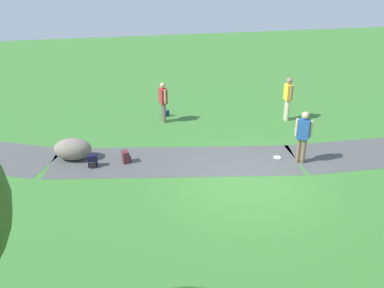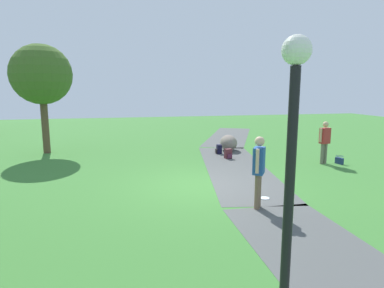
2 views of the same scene
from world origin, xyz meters
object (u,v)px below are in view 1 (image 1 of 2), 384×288
object	(u,v)px
woman_with_handbag	(163,100)
spare_backpack_on_lawn	(126,157)
man_near_boulder	(288,96)
passerby_on_path	(303,134)
backpack_by_boulder	(93,161)
frisbee_on_grass	(277,157)
lawn_boulder	(73,149)
handbag_on_grass	(165,113)

from	to	relation	value
woman_with_handbag	spare_backpack_on_lawn	distance (m)	3.74
woman_with_handbag	man_near_boulder	xyz separation A→B (m)	(-4.88, 0.78, 0.09)
passerby_on_path	backpack_by_boulder	size ratio (longest dim) A/B	4.36
man_near_boulder	backpack_by_boulder	distance (m)	8.07
frisbee_on_grass	lawn_boulder	bearing A→B (deg)	-10.61
passerby_on_path	backpack_by_boulder	xyz separation A→B (m)	(6.56, -1.04, -0.82)
man_near_boulder	passerby_on_path	xyz separation A→B (m)	(1.05, 3.60, -0.01)
man_near_boulder	passerby_on_path	distance (m)	3.75
passerby_on_path	spare_backpack_on_lawn	xyz separation A→B (m)	(5.51, -1.12, -0.82)
lawn_boulder	passerby_on_path	world-z (taller)	passerby_on_path
backpack_by_boulder	woman_with_handbag	bearing A→B (deg)	-129.34
lawn_boulder	woman_with_handbag	size ratio (longest dim) A/B	0.83
woman_with_handbag	handbag_on_grass	xyz separation A→B (m)	(-0.15, -0.59, -0.80)
lawn_boulder	frisbee_on_grass	bearing A→B (deg)	169.39
woman_with_handbag	passerby_on_path	world-z (taller)	passerby_on_path
man_near_boulder	handbag_on_grass	bearing A→B (deg)	-16.06
lawn_boulder	man_near_boulder	bearing A→B (deg)	-167.00
passerby_on_path	frisbee_on_grass	size ratio (longest dim) A/B	7.11
backpack_by_boulder	frisbee_on_grass	bearing A→B (deg)	174.47
lawn_boulder	spare_backpack_on_lawn	xyz separation A→B (m)	(-1.67, 0.58, -0.17)
passerby_on_path	spare_backpack_on_lawn	size ratio (longest dim) A/B	4.36
backpack_by_boulder	frisbee_on_grass	world-z (taller)	backpack_by_boulder
lawn_boulder	backpack_by_boulder	world-z (taller)	lawn_boulder
spare_backpack_on_lawn	frisbee_on_grass	distance (m)	4.97
woman_with_handbag	handbag_on_grass	bearing A→B (deg)	-104.65
man_near_boulder	frisbee_on_grass	bearing A→B (deg)	62.45
woman_with_handbag	man_near_boulder	bearing A→B (deg)	170.98
man_near_boulder	spare_backpack_on_lawn	distance (m)	7.06
woman_with_handbag	frisbee_on_grass	world-z (taller)	woman_with_handbag
handbag_on_grass	spare_backpack_on_lawn	distance (m)	4.26
frisbee_on_grass	handbag_on_grass	bearing A→B (deg)	-55.52
spare_backpack_on_lawn	lawn_boulder	bearing A→B (deg)	-19.05
spare_backpack_on_lawn	frisbee_on_grass	xyz separation A→B (m)	(-4.93, 0.66, -0.18)
backpack_by_boulder	spare_backpack_on_lawn	distance (m)	1.05
woman_with_handbag	passerby_on_path	distance (m)	5.82
woman_with_handbag	lawn_boulder	bearing A→B (deg)	38.57
passerby_on_path	spare_backpack_on_lawn	distance (m)	5.69
frisbee_on_grass	backpack_by_boulder	bearing A→B (deg)	-5.53
woman_with_handbag	backpack_by_boulder	world-z (taller)	woman_with_handbag
handbag_on_grass	backpack_by_boulder	distance (m)	4.87
handbag_on_grass	woman_with_handbag	bearing A→B (deg)	75.35
handbag_on_grass	spare_backpack_on_lawn	bearing A→B (deg)	64.46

